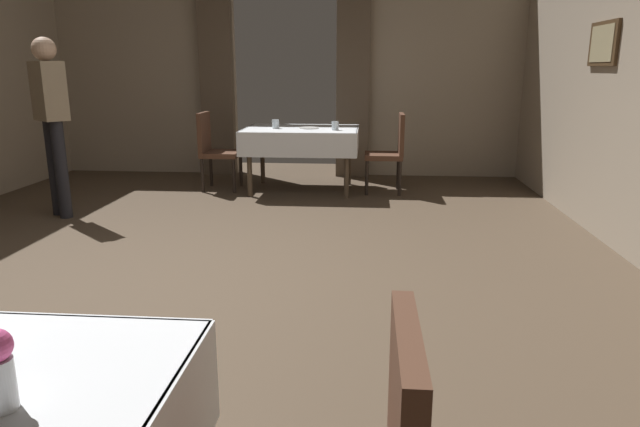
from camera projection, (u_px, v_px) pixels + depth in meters
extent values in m
plane|color=#4C3D2D|center=(203.00, 280.00, 3.94)|extent=(10.08, 10.08, 0.00)
cube|color=#47331E|center=(604.00, 44.00, 4.83)|extent=(0.03, 0.57, 0.37)
cube|color=#998C66|center=(602.00, 44.00, 4.83)|extent=(0.01, 0.47, 0.31)
cube|color=gray|center=(146.00, 64.00, 7.78)|extent=(2.50, 0.12, 3.00)
cube|color=gray|center=(431.00, 63.00, 7.47)|extent=(2.50, 0.12, 3.00)
cube|color=brown|center=(217.00, 75.00, 7.60)|extent=(0.44, 0.14, 2.70)
cube|color=brown|center=(353.00, 75.00, 7.45)|extent=(0.44, 0.14, 2.70)
cylinder|color=#4C3D2D|center=(250.00, 166.00, 6.43)|extent=(0.06, 0.06, 0.71)
cylinder|color=#4C3D2D|center=(346.00, 167.00, 6.34)|extent=(0.06, 0.06, 0.71)
cylinder|color=#4C3D2D|center=(262.00, 156.00, 7.21)|extent=(0.06, 0.06, 0.71)
cylinder|color=#4C3D2D|center=(349.00, 157.00, 7.12)|extent=(0.06, 0.06, 0.71)
cube|color=#4C3D2D|center=(301.00, 130.00, 6.68)|extent=(1.27, 0.97, 0.03)
cube|color=white|center=(301.00, 128.00, 6.68)|extent=(1.33, 1.03, 0.01)
cube|color=white|center=(296.00, 145.00, 6.22)|extent=(1.33, 0.02, 0.27)
cube|color=white|center=(306.00, 135.00, 7.21)|extent=(1.33, 0.02, 0.27)
cube|color=white|center=(247.00, 139.00, 6.77)|extent=(0.02, 1.03, 0.27)
cube|color=white|center=(357.00, 140.00, 6.66)|extent=(0.02, 1.03, 0.27)
cylinder|color=black|center=(367.00, 177.00, 6.54)|extent=(0.04, 0.04, 0.42)
cylinder|color=black|center=(367.00, 172.00, 6.91)|extent=(0.04, 0.04, 0.42)
cylinder|color=black|center=(400.00, 178.00, 6.51)|extent=(0.04, 0.04, 0.42)
cylinder|color=black|center=(398.00, 172.00, 6.87)|extent=(0.04, 0.04, 0.42)
cube|color=#513323|center=(383.00, 156.00, 6.65)|extent=(0.44, 0.44, 0.06)
cube|color=#513323|center=(401.00, 134.00, 6.57)|extent=(0.05, 0.42, 0.48)
cylinder|color=black|center=(241.00, 170.00, 7.03)|extent=(0.04, 0.04, 0.42)
cylinder|color=black|center=(234.00, 175.00, 6.66)|extent=(0.04, 0.04, 0.42)
cylinder|color=black|center=(211.00, 169.00, 7.06)|extent=(0.04, 0.04, 0.42)
cylinder|color=black|center=(202.00, 175.00, 6.69)|extent=(0.04, 0.04, 0.42)
cube|color=#513323|center=(221.00, 154.00, 6.81)|extent=(0.44, 0.44, 0.06)
cube|color=#513323|center=(204.00, 133.00, 6.76)|extent=(0.05, 0.42, 0.48)
cylinder|color=silver|center=(1.00, 384.00, 1.15)|extent=(0.06, 0.06, 0.11)
cylinder|color=silver|center=(335.00, 126.00, 6.45)|extent=(0.08, 0.08, 0.10)
cylinder|color=white|center=(309.00, 128.00, 6.64)|extent=(0.23, 0.23, 0.01)
cylinder|color=silver|center=(276.00, 124.00, 6.63)|extent=(0.08, 0.08, 0.10)
cylinder|color=black|center=(54.00, 168.00, 5.61)|extent=(0.12, 0.12, 0.95)
cylinder|color=black|center=(61.00, 170.00, 5.48)|extent=(0.12, 0.12, 0.95)
cube|color=gray|center=(49.00, 91.00, 5.36)|extent=(0.42, 0.40, 0.55)
sphere|color=tan|center=(44.00, 49.00, 5.26)|extent=(0.22, 0.22, 0.22)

